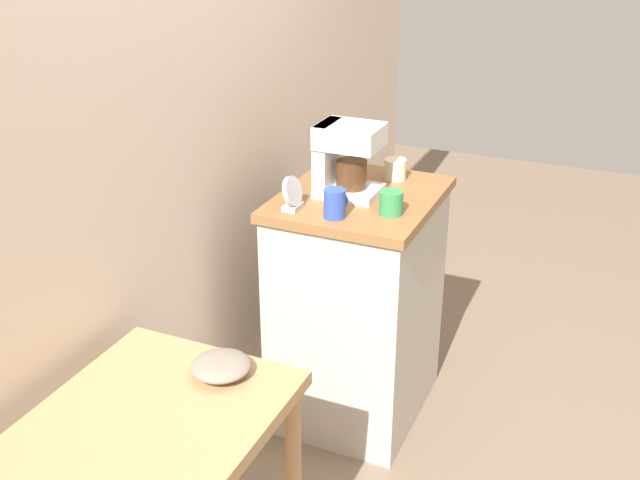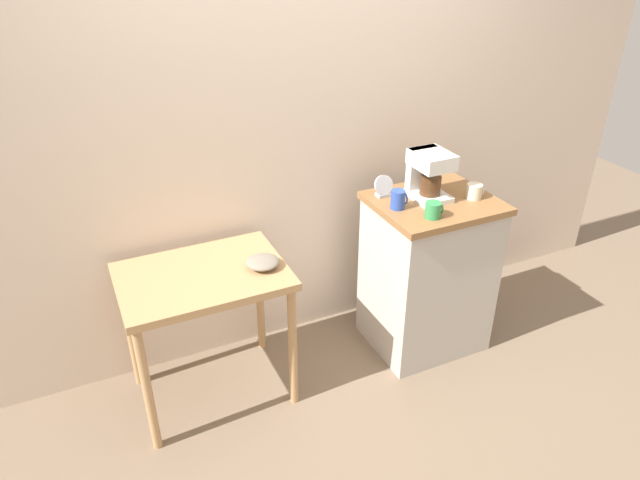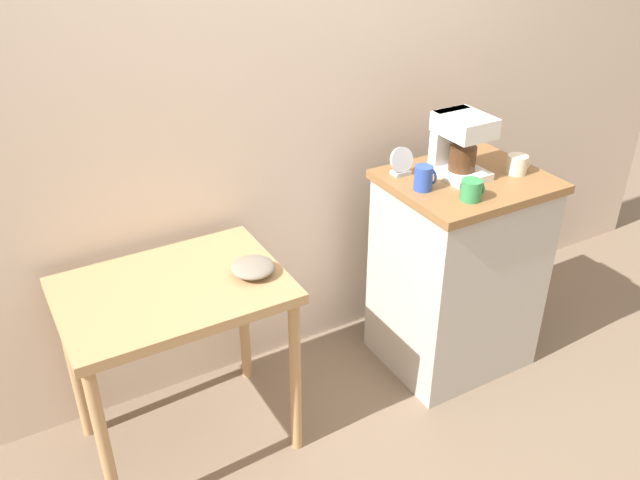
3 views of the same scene
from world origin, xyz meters
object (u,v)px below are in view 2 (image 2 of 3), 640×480
mug_tall_green (433,210)px  table_clock (383,187)px  mug_small_cream (474,191)px  mug_blue (398,199)px  coffee_maker (428,172)px  bowl_stoneware (263,262)px

mug_tall_green → table_clock: (-0.10, 0.32, 0.01)m
mug_tall_green → table_clock: 0.34m
table_clock → mug_small_cream: bearing=-27.8°
mug_small_cream → mug_blue: bearing=171.4°
mug_blue → mug_small_cream: bearing=-8.6°
mug_blue → table_clock: 0.16m
mug_tall_green → table_clock: table_clock is taller
mug_blue → mug_tall_green: bearing=-57.5°
coffee_maker → mug_blue: (-0.21, -0.06, -0.09)m
mug_small_cream → mug_tall_green: size_ratio=1.04×
mug_blue → bowl_stoneware: bearing=178.8°
bowl_stoneware → mug_small_cream: (1.18, -0.08, 0.18)m
bowl_stoneware → table_clock: 0.79m
bowl_stoneware → table_clock: size_ratio=1.36×
coffee_maker → bowl_stoneware: bearing=-177.6°
mug_tall_green → mug_small_cream: bearing=16.5°
coffee_maker → mug_tall_green: (-0.11, -0.22, -0.10)m
bowl_stoneware → coffee_maker: 1.00m
mug_small_cream → bowl_stoneware: bearing=176.0°
bowl_stoneware → coffee_maker: size_ratio=0.62×
mug_small_cream → table_clock: bearing=152.2°
mug_blue → mug_small_cream: 0.44m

